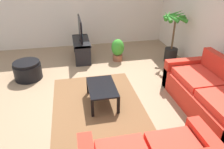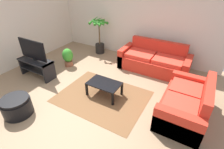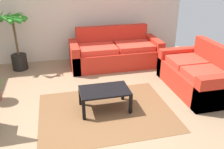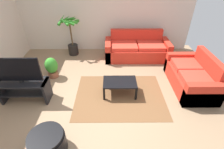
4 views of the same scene
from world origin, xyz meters
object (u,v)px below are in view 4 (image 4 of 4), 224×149
ottoman (48,143)px  potted_plant_small (52,67)px  couch_main (137,50)px  potted_palm (71,37)px  coffee_table (120,83)px  tv_stand (24,88)px  couch_loveseat (192,77)px  tv (17,70)px

ottoman → potted_plant_small: bearing=104.3°
couch_main → potted_palm: (-2.25, 0.26, 0.34)m
potted_plant_small → coffee_table: bearing=-21.5°
couch_main → tv_stand: 3.62m
couch_loveseat → tv: 4.23m
couch_main → potted_palm: potted_palm is taller
potted_palm → potted_plant_small: 1.49m
tv_stand → coffee_table: 2.27m
coffee_table → potted_palm: size_ratio=0.60×
tv_stand → ottoman: size_ratio=1.75×
couch_main → potted_plant_small: bearing=-155.8°
tv_stand → tv: size_ratio=1.09×
potted_palm → ottoman: bearing=-86.0°
tv → coffee_table: (2.26, 0.21, -0.54)m
couch_main → potted_palm: size_ratio=1.56×
couch_main → potted_plant_small: 2.82m
coffee_table → potted_plant_small: potted_plant_small is taller
tv → coffee_table: 2.33m
potted_plant_small → potted_palm: bearing=77.1°
couch_main → tv_stand: couch_main is taller
coffee_table → tv_stand: bearing=-174.6°
couch_main → couch_loveseat: 2.04m
couch_loveseat → potted_palm: 3.98m
couch_main → ottoman: size_ratio=3.42×
tv_stand → tv: bearing=89.9°
couch_loveseat → potted_palm: bearing=151.6°
potted_palm → ottoman: potted_palm is taller
tv_stand → couch_loveseat: bearing=6.8°
couch_main → coffee_table: couch_main is taller
coffee_table → couch_main: bearing=70.6°
couch_loveseat → tv_stand: (-4.16, -0.50, 0.05)m
couch_loveseat → potted_plant_small: 3.84m
tv → tv_stand: bearing=-90.1°
couch_loveseat → potted_plant_small: couch_loveseat is taller
tv → potted_palm: (0.68, 2.38, -0.21)m
tv → potted_plant_small: 1.15m
couch_main → ottoman: (-1.99, -3.45, -0.09)m
coffee_table → potted_plant_small: (-1.90, 0.75, 0.01)m
couch_main → potted_palm: 2.29m
tv_stand → ottoman: (0.94, -1.33, -0.14)m
couch_loveseat → ottoman: couch_loveseat is taller
tv → potted_palm: 2.48m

